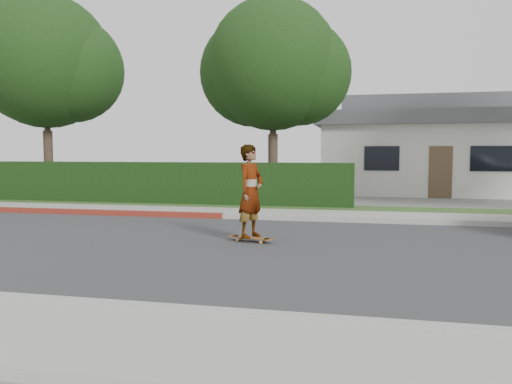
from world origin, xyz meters
TOP-DOWN VIEW (x-y plane):
  - ground at (0.00, 0.00)m, footprint 120.00×120.00m
  - road at (0.00, 0.00)m, footprint 60.00×8.00m
  - curb_far at (0.00, 4.10)m, footprint 60.00×0.20m
  - curb_red_section at (-5.00, 4.10)m, footprint 12.00×0.21m
  - sidewalk_far at (0.00, 5.00)m, footprint 60.00×1.60m
  - planting_strip at (0.00, 6.60)m, footprint 60.00×1.60m
  - hedge at (-3.00, 7.20)m, footprint 15.00×1.00m
  - tree_left at (-7.51, 8.69)m, footprint 5.99×5.21m
  - tree_center at (1.49, 9.19)m, footprint 5.66×4.84m
  - house at (8.00, 16.00)m, footprint 10.60×8.60m
  - skateboard at (2.56, 0.71)m, footprint 1.04×0.47m
  - skateboarder at (2.56, 0.71)m, footprint 0.68×0.81m

SIDE VIEW (x-z plane):
  - ground at x=0.00m, z-range 0.00..0.00m
  - road at x=0.00m, z-range 0.00..0.01m
  - planting_strip at x=0.00m, z-range 0.00..0.10m
  - sidewalk_far at x=0.00m, z-range 0.00..0.12m
  - curb_far at x=0.00m, z-range 0.00..0.15m
  - curb_red_section at x=-5.00m, z-range 0.00..0.15m
  - skateboard at x=2.56m, z-range 0.04..0.14m
  - hedge at x=-3.00m, z-range 0.00..1.50m
  - skateboarder at x=2.56m, z-range 0.10..2.01m
  - house at x=8.00m, z-range -0.05..4.25m
  - tree_center at x=1.49m, z-range 1.18..8.62m
  - tree_left at x=-7.51m, z-range 1.26..9.26m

